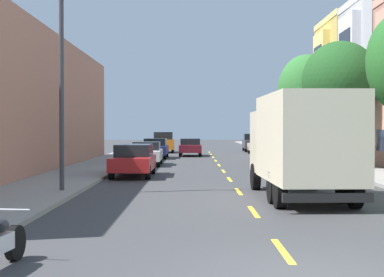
{
  "coord_description": "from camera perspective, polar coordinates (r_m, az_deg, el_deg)",
  "views": [
    {
      "loc": [
        -1.66,
        -8.6,
        2.23
      ],
      "look_at": [
        -1.76,
        26.83,
        1.64
      ],
      "focal_mm": 54.43,
      "sensor_mm": 36.0,
      "label": 1
    }
  ],
  "objects": [
    {
      "name": "parked_pickup_charcoal",
      "position": [
        57.93,
        6.22,
        -0.44
      ],
      "size": [
        2.15,
        5.36,
        1.73
      ],
      "color": "#333338",
      "rests_on": "ground_plane"
    },
    {
      "name": "street_tree_farthest",
      "position": [
        41.88,
        11.3,
        4.63
      ],
      "size": [
        4.03,
        4.03,
        7.33
      ],
      "color": "#47331E",
      "rests_on": "sidewalk_right"
    },
    {
      "name": "moving_burgundy_sedan",
      "position": [
        47.8,
        -0.0,
        -0.82
      ],
      "size": [
        1.8,
        4.5,
        1.43
      ],
      "color": "maroon",
      "rests_on": "ground_plane"
    },
    {
      "name": "parked_wagon_navy",
      "position": [
        44.16,
        -3.44,
        -0.9
      ],
      "size": [
        1.83,
        4.7,
        1.5
      ],
      "color": "navy",
      "rests_on": "ground_plane"
    },
    {
      "name": "parked_wagon_red",
      "position": [
        27.41,
        -5.57,
        -2.04
      ],
      "size": [
        1.83,
        4.7,
        1.5
      ],
      "color": "#AD1E1E",
      "rests_on": "ground_plane"
    },
    {
      "name": "ground_plane",
      "position": [
        38.7,
        2.62,
        -2.35
      ],
      "size": [
        160.0,
        160.0,
        0.0
      ],
      "primitive_type": "plane",
      "color": "#38383A"
    },
    {
      "name": "delivery_box_truck",
      "position": [
        18.77,
        10.8,
        -0.17
      ],
      "size": [
        2.58,
        7.21,
        3.28
      ],
      "color": "beige",
      "rests_on": "ground_plane"
    },
    {
      "name": "parked_hatchback_champagne",
      "position": [
        51.22,
        6.83,
        -0.7
      ],
      "size": [
        1.82,
        4.04,
        1.5
      ],
      "color": "tan",
      "rests_on": "ground_plane"
    },
    {
      "name": "lane_centerline_dashes",
      "position": [
        33.22,
        3.03,
        -2.89
      ],
      "size": [
        0.14,
        47.2,
        0.01
      ],
      "color": "yellow",
      "rests_on": "ground_plane"
    },
    {
      "name": "parked_wagon_forest",
      "position": [
        28.38,
        12.69,
        -1.95
      ],
      "size": [
        1.9,
        4.73,
        1.5
      ],
      "color": "#194C28",
      "rests_on": "ground_plane"
    },
    {
      "name": "parked_sedan_white",
      "position": [
        35.68,
        -4.31,
        -1.43
      ],
      "size": [
        1.84,
        4.51,
        1.43
      ],
      "color": "silver",
      "rests_on": "ground_plane"
    },
    {
      "name": "sidewalk_right",
      "position": [
        37.7,
        13.61,
        -2.36
      ],
      "size": [
        3.2,
        120.0,
        0.14
      ],
      "primitive_type": "cube",
      "color": "gray",
      "rests_on": "ground_plane"
    },
    {
      "name": "sidewalk_left",
      "position": [
        37.07,
        -8.28,
        -2.4
      ],
      "size": [
        3.2,
        120.0,
        0.14
      ],
      "primitive_type": "cube",
      "color": "gray",
      "rests_on": "ground_plane"
    },
    {
      "name": "parked_suv_orange",
      "position": [
        54.76,
        -2.64,
        -0.35
      ],
      "size": [
        2.03,
        4.83,
        1.93
      ],
      "color": "orange",
      "rests_on": "ground_plane"
    },
    {
      "name": "street_tree_third",
      "position": [
        32.71,
        14.5,
        5.48
      ],
      "size": [
        4.14,
        4.14,
        6.85
      ],
      "color": "#47331E",
      "rests_on": "sidewalk_right"
    },
    {
      "name": "street_lamp",
      "position": [
        20.35,
        -12.1,
        6.54
      ],
      "size": [
        1.35,
        0.28,
        7.07
      ],
      "color": "#38383D",
      "rests_on": "sidewalk_left"
    },
    {
      "name": "parked_pickup_black",
      "position": [
        37.78,
        9.5,
        -1.19
      ],
      "size": [
        2.14,
        5.35,
        1.73
      ],
      "color": "black",
      "rests_on": "ground_plane"
    }
  ]
}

